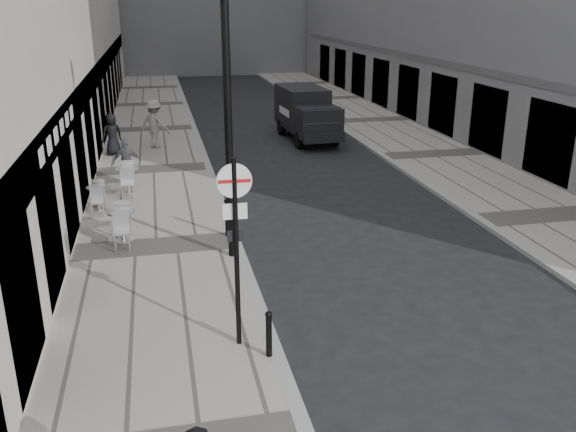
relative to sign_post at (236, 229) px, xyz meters
name	(u,v)px	position (x,y,z in m)	size (l,w,h in m)	color
sidewalk	(154,170)	(-1.40, 12.66, -2.26)	(4.00, 60.00, 0.12)	gray
far_sidewalk	(432,155)	(9.60, 12.66, -2.26)	(4.00, 60.00, 0.12)	gray
sign_post	(236,229)	(0.00, 0.00, 0.00)	(0.59, 0.09, 3.43)	black
lamppost	(227,92)	(0.40, 4.02, 1.71)	(0.32, 0.32, 7.03)	black
bollard_near	(269,335)	(0.45, -0.53, -1.80)	(0.11, 0.11, 0.80)	black
bollard_far	(227,218)	(0.45, 5.36, -1.72)	(0.13, 0.13, 0.95)	black
panel_van	(306,111)	(5.39, 16.90, -1.04)	(2.03, 4.92, 2.27)	black
cyclist	(296,119)	(5.20, 17.97, -1.59)	(1.79, 0.83, 1.86)	black
pedestrian_a	(127,162)	(-2.23, 10.84, -1.43)	(0.90, 0.37, 1.53)	#4E4E52
pedestrian_b	(154,124)	(-1.26, 16.17, -1.21)	(1.28, 0.73, 1.97)	gray
pedestrian_c	(112,134)	(-2.93, 15.21, -1.37)	(0.81, 0.52, 1.65)	black
cafe_table_near	(128,178)	(-2.20, 9.82, -1.72)	(0.73, 1.65, 0.94)	silver
cafe_table_mid	(98,196)	(-3.00, 8.23, -1.78)	(0.65, 1.46, 0.83)	silver
cafe_table_far	(122,223)	(-2.21, 5.57, -1.72)	(0.73, 1.65, 0.94)	silver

